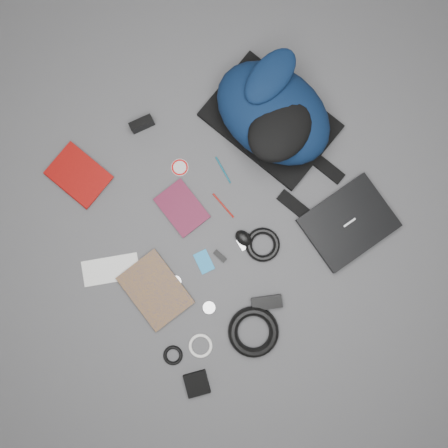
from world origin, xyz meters
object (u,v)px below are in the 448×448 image
dvd_case (182,208)px  mouse (244,238)px  comic_book (136,305)px  compact_camera (142,124)px  pouch (197,384)px  textbook_red (65,192)px  laptop (348,223)px  backpack (273,113)px  power_brick (267,303)px

dvd_case → mouse: (0.15, -0.24, 0.01)m
comic_book → dvd_case: 0.44m
compact_camera → pouch: compact_camera is taller
comic_book → compact_camera: 0.74m
textbook_red → laptop: bearing=-56.8°
comic_book → compact_camera: compact_camera is taller
backpack → comic_book: backpack is taller
textbook_red → power_brick: 0.94m
textbook_red → mouse: 0.76m
backpack → compact_camera: size_ratio=5.60×
backpack → mouse: 0.51m
laptop → textbook_red: 1.17m
backpack → textbook_red: backpack is taller
comic_book → dvd_case: bearing=27.4°
backpack → mouse: bearing=-153.9°
power_brick → pouch: power_brick is taller
laptop → textbook_red: (-0.93, 0.71, -0.00)m
backpack → textbook_red: size_ratio=2.34×
laptop → power_brick: size_ratio=2.77×
power_brick → mouse: bearing=101.8°
power_brick → pouch: 0.43m
dvd_case → power_brick: power_brick is taller
laptop → comic_book: (-0.92, 0.16, -0.01)m
dvd_case → compact_camera: bearing=77.4°
backpack → pouch: backpack is taller
comic_book → power_brick: power_brick is taller
laptop → power_brick: bearing=-171.0°
backpack → compact_camera: 0.54m
textbook_red → compact_camera: size_ratio=2.40×
mouse → power_brick: (-0.05, -0.27, -0.01)m
laptop → pouch: bearing=-168.6°
backpack → dvd_case: backpack is taller
backpack → laptop: (0.05, -0.53, -0.10)m
backpack → comic_book: bearing=-176.8°
dvd_case → compact_camera: size_ratio=2.07×
compact_camera → mouse: size_ratio=1.27×
compact_camera → mouse: 0.63m
textbook_red → comic_book: bearing=-107.9°
textbook_red → comic_book: size_ratio=0.86×
dvd_case → mouse: bearing=-64.1°
mouse → power_brick: mouse is taller
power_brick → textbook_red: bearing=143.5°
comic_book → textbook_red: bearing=85.0°
laptop → mouse: (-0.40, 0.17, 0.00)m
comic_book → power_brick: size_ratio=2.23×
textbook_red → power_brick: size_ratio=1.91×
mouse → pouch: (-0.46, -0.40, -0.01)m
compact_camera → mouse: compact_camera is taller
comic_book → pouch: size_ratio=2.98×
textbook_red → dvd_case: textbook_red is taller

